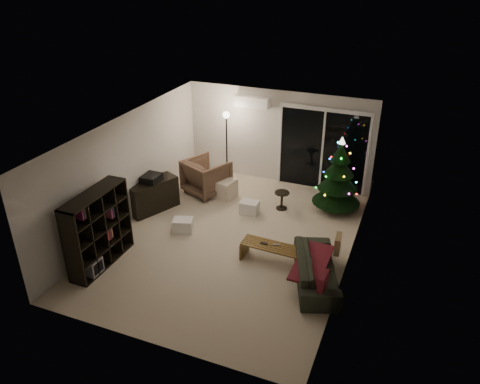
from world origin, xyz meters
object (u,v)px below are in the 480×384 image
(armchair, at_px, (206,176))
(christmas_tree, at_px, (339,175))
(bookshelf, at_px, (90,227))
(sofa, at_px, (316,269))
(media_cabinet, at_px, (153,196))
(coffee_table, at_px, (271,253))

(armchair, relative_size, christmas_tree, 0.54)
(bookshelf, bearing_deg, sofa, 20.97)
(bookshelf, xyz_separation_m, armchair, (0.79, 3.60, -0.33))
(media_cabinet, height_order, coffee_table, media_cabinet)
(bookshelf, relative_size, christmas_tree, 0.84)
(media_cabinet, bearing_deg, armchair, 83.64)
(media_cabinet, bearing_deg, coffee_table, 8.02)
(media_cabinet, distance_m, coffee_table, 3.45)
(coffee_table, relative_size, christmas_tree, 0.65)
(armchair, relative_size, coffee_table, 0.83)
(sofa, height_order, coffee_table, sofa)
(media_cabinet, xyz_separation_m, sofa, (4.30, -1.25, -0.11))
(media_cabinet, bearing_deg, bookshelf, -65.53)
(bookshelf, distance_m, media_cabinet, 2.31)
(armchair, bearing_deg, coffee_table, 161.66)
(media_cabinet, distance_m, armchair, 1.54)
(media_cabinet, xyz_separation_m, christmas_tree, (4.08, 1.66, 0.55))
(sofa, bearing_deg, armchair, 34.29)
(bookshelf, height_order, christmas_tree, christmas_tree)
(media_cabinet, xyz_separation_m, coffee_table, (3.31, -0.98, -0.19))
(bookshelf, distance_m, coffee_table, 3.60)
(coffee_table, bearing_deg, bookshelf, -155.94)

